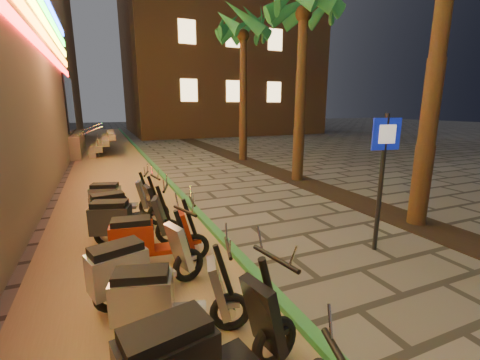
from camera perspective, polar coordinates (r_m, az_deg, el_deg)
name	(u,v)px	position (r m, az deg, el deg)	size (l,w,h in m)	color
ground	(358,309)	(4.91, 20.29, -20.77)	(120.00, 120.00, 0.00)	#474442
parking_strip	(116,178)	(13.14, -21.18, 0.35)	(3.40, 60.00, 0.01)	#8C7251
green_curb	(161,173)	(13.29, -13.88, 1.18)	(0.18, 60.00, 0.10)	#2A713A
planting_strip	(332,192)	(10.58, 16.04, -2.12)	(1.20, 40.00, 0.02)	black
apartment_block	(213,11)	(38.16, -4.74, 27.76)	(18.00, 16.06, 25.00)	brown
palm_c	(304,13)	(12.25, 11.28, 27.16)	(2.97, 3.02, 6.91)	#472D19
palm_d	(243,36)	(16.59, 0.59, 24.30)	(2.97, 3.02, 7.16)	#472D19
pedestrian_sign	(383,164)	(6.30, 24.08, 2.56)	(0.56, 0.12, 2.55)	black
scooter_3	(199,356)	(3.17, -7.37, -28.66)	(1.83, 0.82, 1.29)	black
scooter_4	(165,299)	(4.04, -13.26, -19.88)	(1.60, 0.81, 1.13)	black
scooter_5	(137,267)	(4.75, -17.85, -14.49)	(1.69, 0.91, 1.20)	black
scooter_6	(148,239)	(5.66, -16.02, -10.05)	(1.64, 0.66, 1.15)	black
scooter_7	(125,221)	(6.56, -19.75, -6.89)	(1.70, 0.89, 1.21)	black
scooter_8	(121,209)	(7.35, -20.32, -4.92)	(1.68, 0.71, 1.18)	black
scooter_9	(116,198)	(8.33, -21.13, -3.07)	(1.60, 0.81, 1.13)	black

